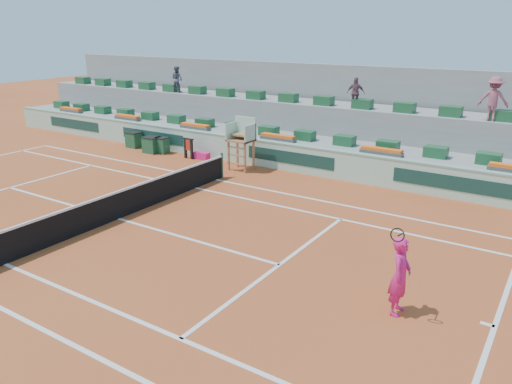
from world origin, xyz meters
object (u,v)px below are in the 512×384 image
Objects in this scene: umpire_chair at (242,136)px; drink_cooler_a at (162,145)px; player_bag at (202,156)px; tennis_player at (400,276)px.

umpire_chair is 2.86× the size of drink_cooler_a.
player_bag is 15.25m from tennis_player.
player_bag is at bearing 3.21° from drink_cooler_a.
tennis_player reaches higher than drink_cooler_a.
tennis_player is at bearing -39.33° from umpire_chair.
player_bag is 0.33× the size of umpire_chair.
player_bag is 0.35× the size of tennis_player.
umpire_chair is 12.79m from tennis_player.
umpire_chair reaches higher than tennis_player.
drink_cooler_a is 0.37× the size of tennis_player.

